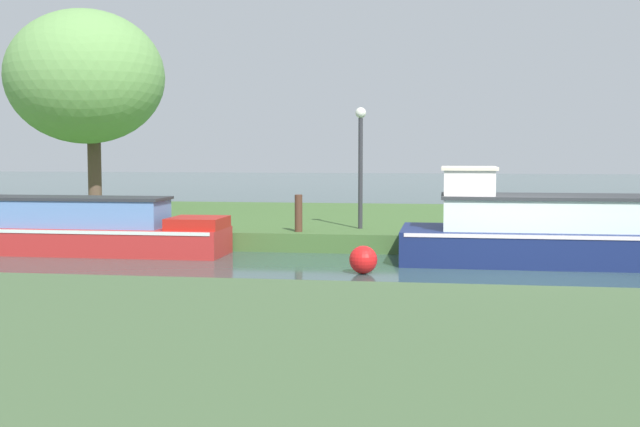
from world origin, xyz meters
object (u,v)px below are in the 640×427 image
Objects in this scene: mooring_post_near at (153,217)px; willow_tree_left at (85,77)px; mooring_post_far at (299,213)px; lamp_post at (361,152)px; navy_barge at (628,234)px; red_narrowboat at (37,227)px; channel_buoy at (363,260)px.

willow_tree_left is at bearing 125.80° from mooring_post_near.
mooring_post_near is at bearing 180.00° from mooring_post_far.
lamp_post is at bearing -29.10° from willow_tree_left.
red_narrowboat is at bearing 180.00° from navy_barge.
lamp_post is 4.52m from channel_buoy.
red_narrowboat is 14.64× the size of mooring_post_near.
red_narrowboat is 7.36m from channel_buoy.
red_narrowboat is 3.10× the size of lamp_post.
mooring_post_far reaches higher than mooring_post_near.
red_narrowboat is 10.48× the size of mooring_post_far.
mooring_post_far is at bearing 0.00° from mooring_post_near.
willow_tree_left reaches higher than channel_buoy.
lamp_post is 5.47× the size of channel_buoy.
navy_barge is at bearing 0.00° from red_narrowboat.
navy_barge is at bearing -26.62° from willow_tree_left.
willow_tree_left is 2.17× the size of lamp_post.
willow_tree_left is 7.32× the size of mooring_post_far.
mooring_post_near is 5.93m from channel_buoy.
red_narrowboat is (-11.93, 0.00, -0.05)m from navy_barge.
mooring_post_far reaches higher than channel_buoy.
red_narrowboat reaches higher than mooring_post_near.
lamp_post is at bearing 36.28° from mooring_post_far.
navy_barge is 1.08× the size of red_narrowboat.
mooring_post_near is (2.10, 1.26, 0.15)m from red_narrowboat.
mooring_post_far is (7.41, -5.73, -3.49)m from willow_tree_left.
red_narrowboat is 8.19m from willow_tree_left.
lamp_post is (6.62, 2.18, 1.59)m from red_narrowboat.
navy_barge is 11.93m from red_narrowboat.
mooring_post_near is at bearing 147.62° from channel_buoy.
navy_barge reaches higher than red_narrowboat.
lamp_post reaches higher than mooring_post_near.
willow_tree_left reaches higher than lamp_post.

